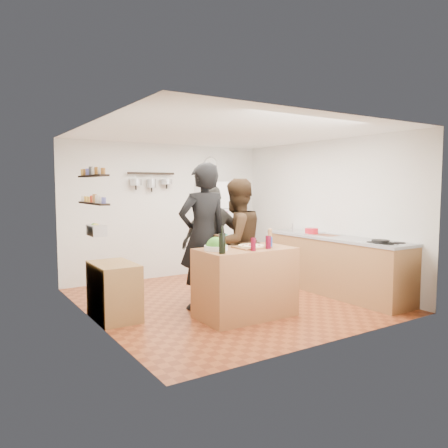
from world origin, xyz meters
TOP-DOWN VIEW (x-y plane):
  - room_shell at (0.00, 0.39)m, footprint 4.20×4.20m
  - prep_island at (-0.25, -0.81)m, footprint 1.25×0.72m
  - pizza_board at (-0.17, -0.83)m, footprint 0.42×0.34m
  - pizza at (-0.17, -0.83)m, footprint 0.34×0.34m
  - salad_bowl at (-0.67, -0.76)m, footprint 0.30×0.30m
  - wine_bottle at (-0.75, -1.03)m, footprint 0.08×0.08m
  - wine_glass_near at (-0.30, -1.05)m, footprint 0.07×0.07m
  - wine_glass_far at (-0.03, -1.01)m, footprint 0.07×0.07m
  - pepper_mill at (0.20, -0.76)m, footprint 0.06×0.06m
  - salt_canister at (0.05, -0.93)m, footprint 0.09×0.09m
  - person_left at (-0.52, -0.18)m, footprint 0.75×0.50m
  - person_center at (-0.05, -0.30)m, footprint 0.97×0.80m
  - person_back at (-0.14, 0.17)m, footprint 1.05×0.50m
  - counter_run at (1.70, -0.55)m, footprint 0.63×2.63m
  - stove_top at (1.70, -1.50)m, footprint 0.60×0.62m
  - skillet at (1.60, -1.48)m, footprint 0.24×0.24m
  - sink at (1.70, 0.30)m, footprint 0.50×0.80m
  - cutting_board at (1.70, -0.36)m, footprint 0.30×0.40m
  - red_bowl at (1.65, -0.06)m, footprint 0.22×0.22m
  - fridge at (0.95, 1.75)m, footprint 0.70×0.68m
  - wall_clock at (0.95, 2.08)m, footprint 0.30×0.03m
  - spice_shelf_lower at (-1.93, 0.20)m, footprint 0.12×1.00m
  - spice_shelf_upper at (-1.93, 0.20)m, footprint 0.12×1.00m
  - produce_basket at (-1.90, 0.20)m, footprint 0.18×0.35m
  - side_table at (-1.74, 0.03)m, footprint 0.50×0.80m
  - pot_rack at (-0.35, 2.00)m, footprint 0.90×0.04m

SIDE VIEW (x-z plane):
  - side_table at x=-1.74m, z-range 0.00..0.73m
  - counter_run at x=1.70m, z-range 0.00..0.90m
  - prep_island at x=-0.25m, z-range 0.00..0.91m
  - person_back at x=-0.14m, z-range 0.00..1.74m
  - fridge at x=0.95m, z-range 0.00..1.80m
  - stove_top at x=1.70m, z-range 0.90..0.92m
  - cutting_board at x=1.70m, z-range 0.90..0.92m
  - person_center at x=-0.05m, z-range 0.00..1.83m
  - sink at x=1.70m, z-range 0.90..0.93m
  - pizza_board at x=-0.17m, z-range 0.91..0.93m
  - pizza at x=-0.17m, z-range 0.93..0.95m
  - salad_bowl at x=-0.67m, z-range 0.91..0.97m
  - skillet at x=1.60m, z-range 0.92..0.97m
  - red_bowl at x=1.65m, z-range 0.92..1.01m
  - salt_canister at x=0.05m, z-range 0.91..1.05m
  - wine_glass_near at x=-0.30m, z-range 0.91..1.07m
  - wine_glass_far at x=-0.03m, z-range 0.91..1.08m
  - pepper_mill at x=0.20m, z-range 0.91..1.10m
  - person_left at x=-0.52m, z-range 0.00..2.04m
  - wine_bottle at x=-0.75m, z-range 0.91..1.16m
  - produce_basket at x=-1.90m, z-range 1.08..1.22m
  - room_shell at x=0.00m, z-range -0.85..3.35m
  - spice_shelf_lower at x=-1.93m, z-range 1.49..1.51m
  - spice_shelf_upper at x=-1.93m, z-range 1.84..1.86m
  - pot_rack at x=-0.35m, z-range 1.93..1.97m
  - wall_clock at x=0.95m, z-range 2.00..2.30m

